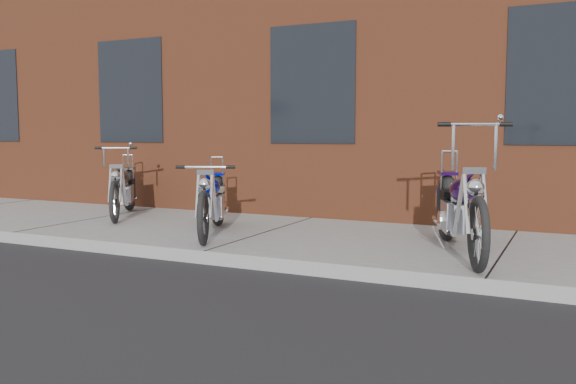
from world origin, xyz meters
The scene contains 6 objects.
ground centered at (0.00, 0.00, 0.00)m, with size 120.00×120.00×0.00m, color black.
sidewalk centered at (0.00, 1.50, 0.07)m, with size 22.00×3.00×0.15m, color slate.
building_brick centered at (0.00, 8.00, 4.00)m, with size 22.00×10.00×8.00m, color brown.
chopper_purple centered at (2.57, 1.11, 0.60)m, with size 1.02×2.39×1.41m.
chopper_blue centered at (-0.56, 1.04, 0.55)m, with size 1.07×2.06×0.97m.
chopper_third centered at (-2.77, 1.90, 0.54)m, with size 1.25×1.90×1.11m.
Camera 1 is at (3.72, -5.60, 1.44)m, focal length 38.00 mm.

